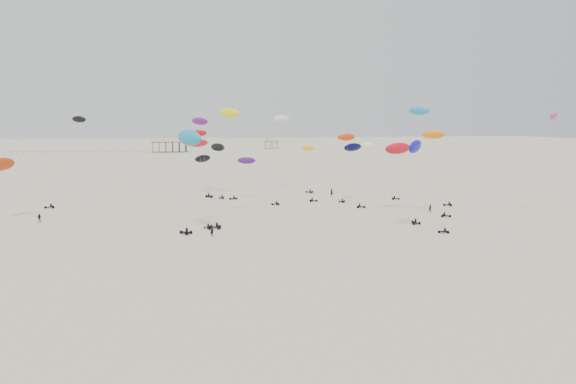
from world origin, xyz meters
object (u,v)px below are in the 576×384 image
object	(u,v)px
pavilion_main	(169,145)
rig_9	(210,153)
pavilion_small	(271,144)
spectator_0	(212,236)
rig_4	(436,152)
rig_0	(226,132)

from	to	relation	value
pavilion_main	rig_9	bearing A→B (deg)	-89.20
rig_9	pavilion_small	bearing A→B (deg)	-36.61
rig_9	spectator_0	distance (m)	52.39
pavilion_small	rig_9	bearing A→B (deg)	-105.66
rig_4	pavilion_main	bearing A→B (deg)	-134.10
rig_4	spectator_0	bearing A→B (deg)	-41.45
rig_4	spectator_0	world-z (taller)	rig_4
rig_4	rig_9	world-z (taller)	rig_9
pavilion_small	rig_9	world-z (taller)	rig_9
pavilion_main	rig_0	world-z (taller)	rig_0
pavilion_main	spectator_0	xyz separation A→B (m)	(-2.20, -260.29, -4.22)
rig_0	pavilion_small	bearing A→B (deg)	-113.27
rig_0	rig_9	world-z (taller)	rig_0
rig_9	spectator_0	bearing A→B (deg)	153.34
pavilion_main	rig_4	bearing A→B (deg)	-80.41
rig_9	rig_0	bearing A→B (deg)	158.06
pavilion_main	rig_4	size ratio (longest dim) A/B	1.24
pavilion_small	rig_0	world-z (taller)	rig_0
spectator_0	pavilion_main	bearing A→B (deg)	-40.57
pavilion_small	spectator_0	size ratio (longest dim) A/B	3.99
rig_0	spectator_0	world-z (taller)	rig_0
spectator_0	rig_0	bearing A→B (deg)	-56.39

